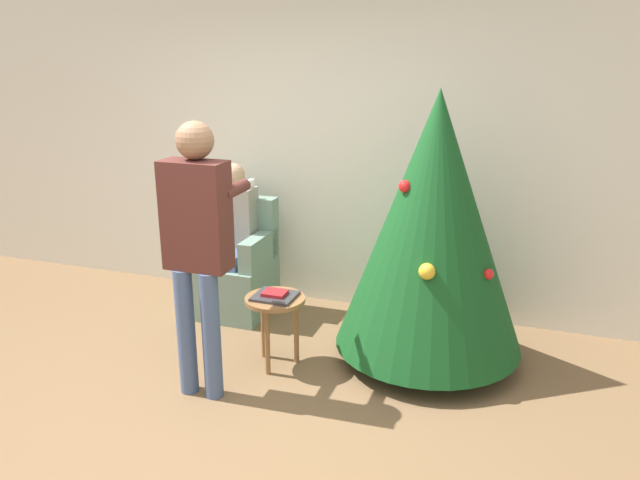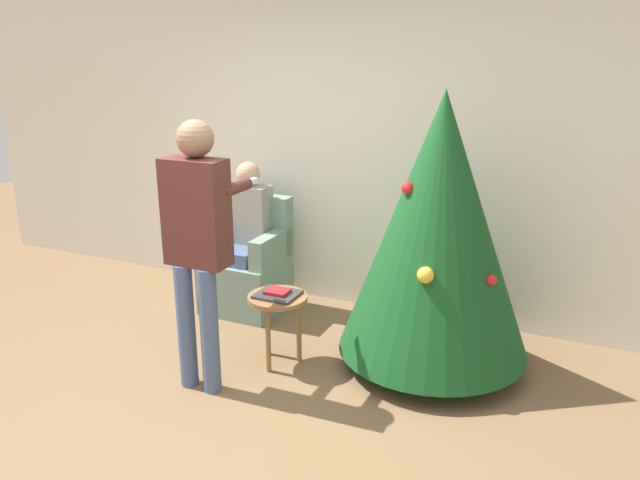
# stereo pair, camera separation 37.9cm
# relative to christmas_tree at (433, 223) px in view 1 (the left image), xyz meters

# --- Properties ---
(ground_plane) EXTENTS (14.00, 14.00, 0.00)m
(ground_plane) POSITION_rel_christmas_tree_xyz_m (-1.06, -1.41, -1.03)
(ground_plane) COLOR brown
(wall_back) EXTENTS (8.00, 0.06, 2.70)m
(wall_back) POSITION_rel_christmas_tree_xyz_m (-1.06, 0.82, 0.32)
(wall_back) COLOR silver
(wall_back) RESTS_ON ground_plane
(christmas_tree) EXTENTS (1.33, 1.33, 1.95)m
(christmas_tree) POSITION_rel_christmas_tree_xyz_m (0.00, 0.00, 0.00)
(christmas_tree) COLOR brown
(christmas_tree) RESTS_ON ground_plane
(armchair) EXTENTS (0.63, 0.60, 0.97)m
(armchair) POSITION_rel_christmas_tree_xyz_m (-1.72, 0.33, -0.67)
(armchair) COLOR gray
(armchair) RESTS_ON ground_plane
(person_seated) EXTENTS (0.36, 0.46, 1.28)m
(person_seated) POSITION_rel_christmas_tree_xyz_m (-1.72, 0.31, -0.33)
(person_seated) COLOR #475B84
(person_seated) RESTS_ON ground_plane
(person_standing) EXTENTS (0.43, 0.57, 1.78)m
(person_standing) POSITION_rel_christmas_tree_xyz_m (-1.32, -0.92, 0.04)
(person_standing) COLOR #475B84
(person_standing) RESTS_ON ground_plane
(side_stool) EXTENTS (0.43, 0.43, 0.52)m
(side_stool) POSITION_rel_christmas_tree_xyz_m (-1.01, -0.45, -0.60)
(side_stool) COLOR olive
(side_stool) RESTS_ON ground_plane
(laptop) EXTENTS (0.29, 0.26, 0.02)m
(laptop) POSITION_rel_christmas_tree_xyz_m (-1.01, -0.45, -0.50)
(laptop) COLOR #38383D
(laptop) RESTS_ON side_stool
(book) EXTENTS (0.16, 0.13, 0.02)m
(book) POSITION_rel_christmas_tree_xyz_m (-1.01, -0.45, -0.48)
(book) COLOR #B21E23
(book) RESTS_ON laptop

